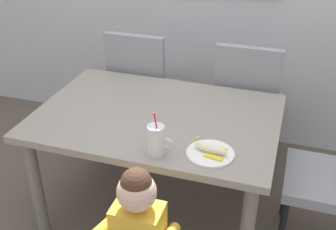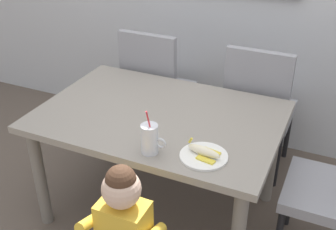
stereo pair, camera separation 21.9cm
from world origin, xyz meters
name	(u,v)px [view 2 (the right image)]	position (x,y,z in m)	size (l,w,h in m)	color
ground_plane	(160,209)	(0.00, 0.00, 0.00)	(24.00, 24.00, 0.00)	brown
dining_table	(159,128)	(0.00, 0.00, 0.61)	(1.35, 0.93, 0.71)	gray
dining_chair_left	(155,84)	(-0.34, 0.64, 0.54)	(0.44, 0.44, 0.96)	gray
dining_chair_right	(258,104)	(0.42, 0.65, 0.54)	(0.44, 0.44, 0.96)	gray
toddler_standing	(124,224)	(0.15, -0.68, 0.53)	(0.33, 0.24, 0.84)	#3F4760
milk_cup	(150,141)	(0.12, -0.36, 0.77)	(0.13, 0.09, 0.25)	silver
snack_plate	(204,156)	(0.37, -0.29, 0.71)	(0.23, 0.23, 0.01)	white
peeled_banana	(204,152)	(0.37, -0.29, 0.74)	(0.18, 0.12, 0.07)	#F4EAC6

